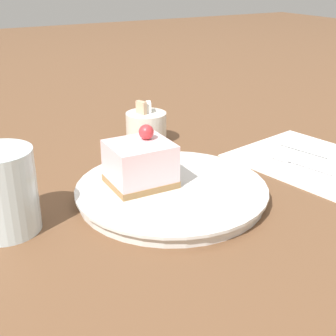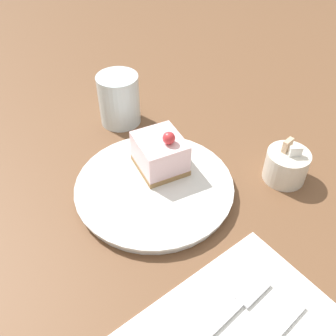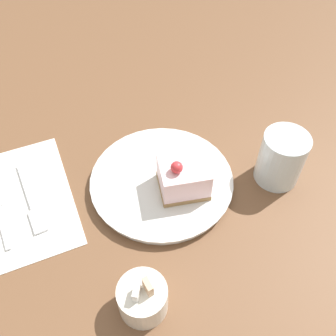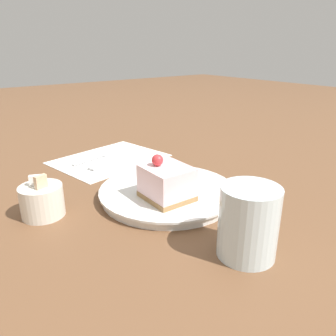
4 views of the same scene
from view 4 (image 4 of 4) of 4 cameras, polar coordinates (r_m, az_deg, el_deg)
The scene contains 8 objects.
ground_plane at distance 0.63m, azimuth -2.32°, elevation -4.75°, with size 4.00×4.00×0.00m, color brown.
plate at distance 0.62m, azimuth -0.07°, elevation -4.18°, with size 0.26×0.26×0.02m.
cake_slice at distance 0.57m, azimuth -0.24°, elevation -2.52°, with size 0.08×0.08×0.08m.
napkin at distance 0.84m, azimuth -10.14°, elevation 1.59°, with size 0.24×0.29×0.00m.
fork at distance 0.81m, azimuth -9.74°, elevation 1.13°, with size 0.06×0.16×0.00m.
knife at distance 0.87m, azimuth -10.43°, elevation 2.49°, with size 0.06×0.18×0.00m.
sugar_bowl at distance 0.59m, azimuth -21.09°, elevation -5.29°, with size 0.07×0.07×0.08m.
drinking_glass at distance 0.46m, azimuth 13.81°, elevation -9.13°, with size 0.08×0.08×0.10m.
Camera 4 is at (-0.47, 0.33, 0.27)m, focal length 35.00 mm.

